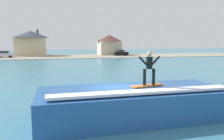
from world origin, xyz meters
TOP-DOWN VIEW (x-y plane):
  - ground_plane at (0.00, 0.00)m, footprint 260.00×260.00m
  - wave_crest at (0.93, -0.57)m, footprint 9.77×3.92m
  - surfboard at (1.46, -0.83)m, footprint 1.80×0.88m
  - surfer at (1.55, -0.89)m, footprint 1.17×0.32m
  - shoreline_bank at (0.00, 53.88)m, footprint 120.00×19.82m
  - car_near_shore at (-16.07, 53.07)m, footprint 4.17×2.29m
  - car_far_shore at (16.72, 53.91)m, footprint 4.25×2.05m
  - house_with_chimney at (-10.24, 61.04)m, footprint 10.93×10.93m
  - house_gabled_white at (14.51, 60.28)m, footprint 8.58×8.58m

SIDE VIEW (x-z plane):
  - ground_plane at x=0.00m, z-range 0.00..0.00m
  - shoreline_bank at x=0.00m, z-range 0.00..0.10m
  - wave_crest at x=0.93m, z-range -0.05..1.63m
  - car_far_shore at x=16.72m, z-range 0.02..1.88m
  - car_near_shore at x=-16.07m, z-range 0.02..1.88m
  - surfboard at x=1.46m, z-range 1.68..1.74m
  - surfer at x=1.55m, z-range 1.84..3.55m
  - house_gabled_white at x=14.51m, z-range 0.34..7.02m
  - house_with_chimney at x=-10.24m, z-range 0.40..8.48m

